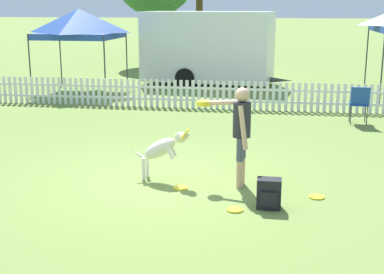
% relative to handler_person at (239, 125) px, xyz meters
% --- Properties ---
extents(ground_plane, '(240.00, 240.00, 0.00)m').
position_rel_handler_person_xyz_m(ground_plane, '(-1.15, 0.03, -0.99)').
color(ground_plane, olive).
extents(handler_person, '(0.91, 0.71, 1.59)m').
position_rel_handler_person_xyz_m(handler_person, '(0.00, 0.00, 0.00)').
color(handler_person, tan).
rests_on(handler_person, ground_plane).
extents(leaping_dog, '(1.06, 0.33, 0.89)m').
position_rel_handler_person_xyz_m(leaping_dog, '(-1.26, 0.10, -0.45)').
color(leaping_dog, beige).
rests_on(leaping_dog, ground_plane).
extents(frisbee_near_handler, '(0.24, 0.24, 0.02)m').
position_rel_handler_person_xyz_m(frisbee_near_handler, '(1.21, -0.38, -0.98)').
color(frisbee_near_handler, yellow).
rests_on(frisbee_near_handler, ground_plane).
extents(frisbee_near_dog, '(0.24, 0.24, 0.02)m').
position_rel_handler_person_xyz_m(frisbee_near_dog, '(-0.88, -0.30, -0.98)').
color(frisbee_near_dog, yellow).
rests_on(frisbee_near_dog, ground_plane).
extents(frisbee_midfield, '(0.24, 0.24, 0.02)m').
position_rel_handler_person_xyz_m(frisbee_midfield, '(0.04, -1.09, -0.98)').
color(frisbee_midfield, yellow).
rests_on(frisbee_midfield, ground_plane).
extents(backpack_on_grass, '(0.34, 0.27, 0.43)m').
position_rel_handler_person_xyz_m(backpack_on_grass, '(0.51, -0.92, -0.78)').
color(backpack_on_grass, black).
rests_on(backpack_on_grass, ground_plane).
extents(picket_fence, '(25.71, 0.04, 0.79)m').
position_rel_handler_person_xyz_m(picket_fence, '(-1.15, 6.46, -0.60)').
color(picket_fence, white).
rests_on(picket_fence, ground_plane).
extents(folding_chair_blue_left, '(0.46, 0.48, 0.93)m').
position_rel_handler_person_xyz_m(folding_chair_blue_left, '(2.54, 5.03, -0.43)').
color(folding_chair_blue_left, '#333338').
rests_on(folding_chair_blue_left, ground_plane).
extents(canopy_tent_secondary, '(2.50, 2.50, 2.72)m').
position_rel_handler_person_xyz_m(canopy_tent_secondary, '(-5.93, 8.92, 1.24)').
color(canopy_tent_secondary, '#333338').
rests_on(canopy_tent_secondary, ground_plane).
extents(equipment_trailer, '(5.45, 2.55, 2.61)m').
position_rel_handler_person_xyz_m(equipment_trailer, '(-1.96, 11.17, 0.38)').
color(equipment_trailer, white).
rests_on(equipment_trailer, ground_plane).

